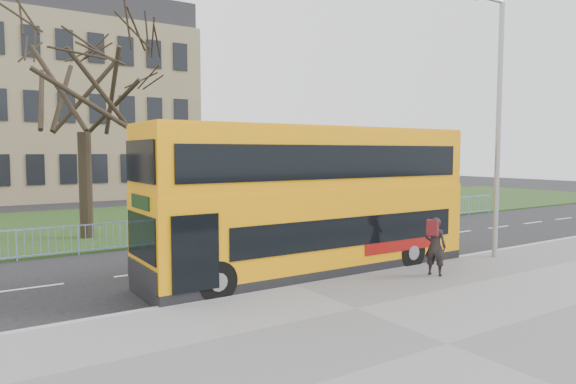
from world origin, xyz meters
name	(u,v)px	position (x,y,z in m)	size (l,w,h in m)	color
ground	(266,277)	(0.00, 0.00, 0.00)	(120.00, 120.00, 0.00)	black
pavement	(447,347)	(0.00, -6.75, 0.06)	(80.00, 10.50, 0.12)	slate
kerb	(294,286)	(0.00, -1.55, 0.07)	(80.00, 0.20, 0.14)	gray
grass_verge	(129,222)	(0.00, 14.30, 0.04)	(80.00, 15.40, 0.08)	#1B3613
guard_railing	(183,231)	(0.00, 6.60, 0.55)	(40.00, 0.12, 1.10)	#7CA2DD
bare_tree	(83,112)	(-3.00, 10.00, 5.45)	(7.51, 7.51, 10.74)	black
yellow_bus	(313,197)	(1.47, -0.39, 2.38)	(10.58, 2.58, 4.43)	#FC9E0A
pedestrian	(435,246)	(4.05, -2.93, 0.98)	(0.63, 0.41, 1.72)	black
street_lamp	(497,119)	(7.79, -2.24, 4.87)	(1.84, 0.20, 8.66)	#95979D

